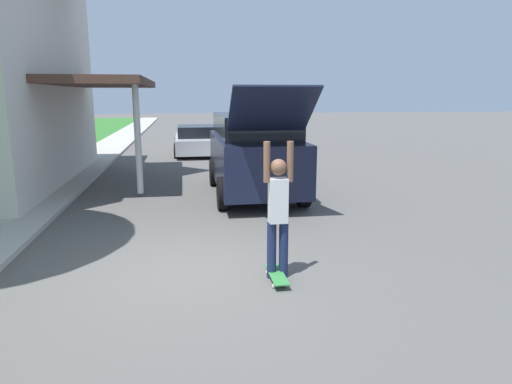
{
  "coord_description": "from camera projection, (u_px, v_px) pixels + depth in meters",
  "views": [
    {
      "loc": [
        0.0,
        -6.45,
        2.52
      ],
      "look_at": [
        1.2,
        1.1,
        0.9
      ],
      "focal_mm": 32.0,
      "sensor_mm": 36.0,
      "label": 1
    }
  ],
  "objects": [
    {
      "name": "skateboarder",
      "position": [
        278.0,
        209.0,
        6.25
      ],
      "size": [
        0.41,
        0.22,
        1.92
      ],
      "color": "#192347",
      "rests_on": "ground_plane"
    },
    {
      "name": "ground_plane",
      "position": [
        188.0,
        269.0,
        6.76
      ],
      "size": [
        120.0,
        120.0,
        0.0
      ],
      "primitive_type": "plane",
      "color": "#54514F"
    },
    {
      "name": "car_down_street",
      "position": [
        196.0,
        140.0,
        19.89
      ],
      "size": [
        1.93,
        4.27,
        1.24
      ],
      "color": "#B7B7BC",
      "rests_on": "ground_plane"
    },
    {
      "name": "suv_parked",
      "position": [
        254.0,
        152.0,
        11.58
      ],
      "size": [
        2.09,
        5.34,
        2.71
      ],
      "color": "black",
      "rests_on": "ground_plane"
    },
    {
      "name": "sidewalk",
      "position": [
        47.0,
        191.0,
        11.99
      ],
      "size": [
        1.8,
        80.0,
        0.1
      ],
      "color": "#ADA89E",
      "rests_on": "ground_plane"
    },
    {
      "name": "skateboard",
      "position": [
        276.0,
        275.0,
        6.32
      ],
      "size": [
        0.22,
        0.77,
        0.1
      ],
      "color": "#337F3D",
      "rests_on": "ground_plane"
    }
  ]
}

